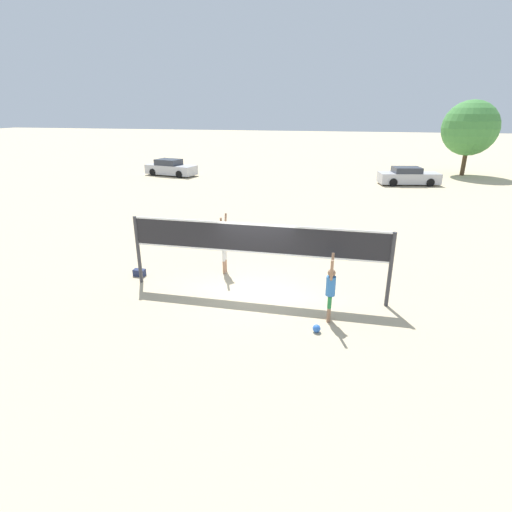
% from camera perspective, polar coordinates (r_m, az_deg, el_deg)
% --- Properties ---
extents(ground_plane, '(200.00, 200.00, 0.00)m').
position_cam_1_polar(ground_plane, '(13.81, -0.00, -5.30)').
color(ground_plane, '#C6B28C').
extents(volleyball_net, '(8.73, 0.13, 2.48)m').
position_cam_1_polar(volleyball_net, '(13.14, -0.00, 1.63)').
color(volleyball_net, '#38383D').
rests_on(volleyball_net, ground_plane).
extents(player_spiker, '(0.28, 0.69, 2.06)m').
position_cam_1_polar(player_spiker, '(11.86, 10.61, -4.47)').
color(player_spiker, '#8C664C').
rests_on(player_spiker, ground_plane).
extents(player_blocker, '(0.28, 0.72, 2.29)m').
position_cam_1_polar(player_blocker, '(15.09, -4.58, 1.89)').
color(player_blocker, tan).
rests_on(player_blocker, ground_plane).
extents(volleyball, '(0.23, 0.23, 0.23)m').
position_cam_1_polar(volleyball, '(11.64, 8.65, -10.19)').
color(volleyball, blue).
rests_on(volleyball, ground_plane).
extents(gear_bag, '(0.44, 0.25, 0.26)m').
position_cam_1_polar(gear_bag, '(15.77, -16.32, -2.28)').
color(gear_bag, navy).
rests_on(gear_bag, ground_plane).
extents(parked_car_near, '(5.03, 2.61, 1.43)m').
position_cam_1_polar(parked_car_near, '(35.71, 20.94, 10.55)').
color(parked_car_near, '#B7B7BC').
rests_on(parked_car_near, ground_plane).
extents(parked_car_mid, '(5.07, 2.77, 1.48)m').
position_cam_1_polar(parked_car_mid, '(38.97, -12.09, 12.17)').
color(parked_car_mid, '#B7B7BC').
rests_on(parked_car_mid, ground_plane).
extents(tree_left_cluster, '(4.87, 4.87, 6.68)m').
position_cam_1_polar(tree_left_cluster, '(42.57, 28.26, 15.79)').
color(tree_left_cluster, '#4C3823').
rests_on(tree_left_cluster, ground_plane).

